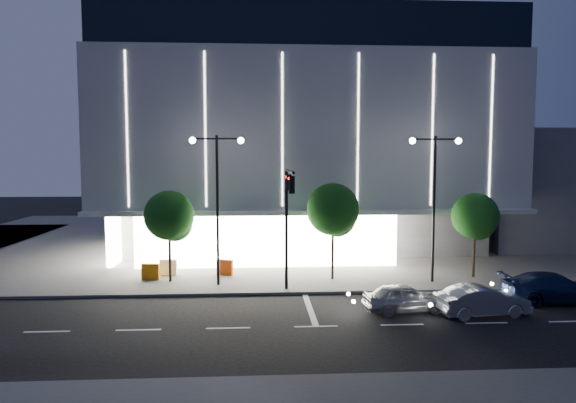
# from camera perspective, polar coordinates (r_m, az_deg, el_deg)

# --- Properties ---
(ground) EXTENTS (160.00, 160.00, 0.00)m
(ground) POSITION_cam_1_polar(r_m,az_deg,el_deg) (25.43, -1.86, -12.72)
(ground) COLOR black
(ground) RESTS_ON ground
(sidewalk_museum) EXTENTS (70.00, 40.00, 0.15)m
(sidewalk_museum) POSITION_cam_1_polar(r_m,az_deg,el_deg) (49.16, 3.23, -4.05)
(sidewalk_museum) COLOR #474747
(sidewalk_museum) RESTS_ON ground
(museum) EXTENTS (30.00, 25.80, 18.00)m
(museum) POSITION_cam_1_polar(r_m,az_deg,el_deg) (46.71, 1.04, 6.81)
(museum) COLOR #4C4C51
(museum) RESTS_ON ground
(annex_building) EXTENTS (16.00, 20.00, 10.00)m
(annex_building) POSITION_cam_1_polar(r_m,az_deg,el_deg) (55.17, 25.48, 1.60)
(annex_building) COLOR #4C4C51
(annex_building) RESTS_ON ground
(traffic_mast) EXTENTS (0.33, 5.89, 7.07)m
(traffic_mast) POSITION_cam_1_polar(r_m,az_deg,el_deg) (27.75, -0.01, -0.62)
(traffic_mast) COLOR black
(traffic_mast) RESTS_ON ground
(street_lamp_west) EXTENTS (3.16, 0.36, 9.00)m
(street_lamp_west) POSITION_cam_1_polar(r_m,az_deg,el_deg) (30.38, -7.86, 1.56)
(street_lamp_west) COLOR black
(street_lamp_west) RESTS_ON ground
(street_lamp_east) EXTENTS (3.16, 0.36, 9.00)m
(street_lamp_east) POSITION_cam_1_polar(r_m,az_deg,el_deg) (32.10, 15.96, 1.60)
(street_lamp_east) COLOR black
(street_lamp_east) RESTS_ON ground
(tree_left) EXTENTS (3.02, 3.02, 5.72)m
(tree_left) POSITION_cam_1_polar(r_m,az_deg,el_deg) (31.92, -13.02, -1.82)
(tree_left) COLOR black
(tree_left) RESTS_ON ground
(tree_mid) EXTENTS (3.25, 3.25, 6.15)m
(tree_mid) POSITION_cam_1_polar(r_m,az_deg,el_deg) (31.78, 5.05, -1.20)
(tree_mid) COLOR black
(tree_mid) RESTS_ON ground
(tree_right) EXTENTS (2.91, 2.91, 5.51)m
(tree_right) POSITION_cam_1_polar(r_m,az_deg,el_deg) (34.32, 20.09, -1.79)
(tree_right) COLOR black
(tree_right) RESTS_ON ground
(car_lead) EXTENTS (4.31, 2.12, 1.41)m
(car_lead) POSITION_cam_1_polar(r_m,az_deg,el_deg) (26.71, 12.82, -10.40)
(car_lead) COLOR #989A9F
(car_lead) RESTS_ON ground
(car_second) EXTENTS (4.63, 2.09, 1.48)m
(car_second) POSITION_cam_1_polar(r_m,az_deg,el_deg) (27.15, 20.78, -10.28)
(car_second) COLOR #AFB2B7
(car_second) RESTS_ON ground
(car_third) EXTENTS (5.53, 2.43, 1.58)m
(car_third) POSITION_cam_1_polar(r_m,az_deg,el_deg) (31.04, 27.46, -8.52)
(car_third) COLOR #121D45
(car_third) RESTS_ON ground
(barrier_a) EXTENTS (1.12, 0.37, 1.00)m
(barrier_a) POSITION_cam_1_polar(r_m,az_deg,el_deg) (33.17, -15.03, -7.54)
(barrier_a) COLOR orange
(barrier_a) RESTS_ON sidewalk_museum
(barrier_b) EXTENTS (1.12, 0.36, 1.00)m
(barrier_b) POSITION_cam_1_polar(r_m,az_deg,el_deg) (34.21, -13.15, -7.13)
(barrier_b) COLOR white
(barrier_b) RESTS_ON sidewalk_museum
(barrier_c) EXTENTS (1.11, 0.67, 1.00)m
(barrier_c) POSITION_cam_1_polar(r_m,az_deg,el_deg) (33.57, -7.03, -7.26)
(barrier_c) COLOR #E7470C
(barrier_c) RESTS_ON sidewalk_museum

